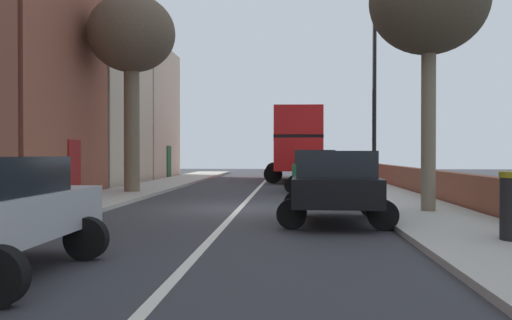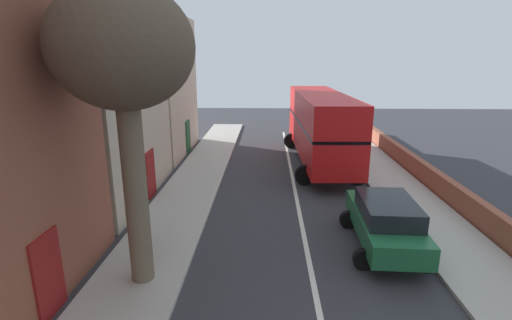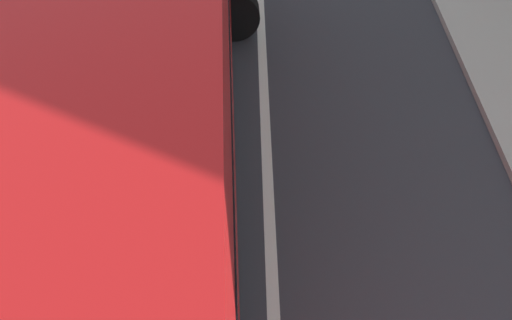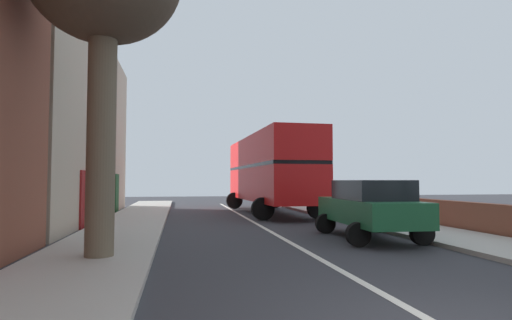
# 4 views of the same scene
# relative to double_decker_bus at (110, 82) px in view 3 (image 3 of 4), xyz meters

# --- Properties ---
(double_decker_bus) EXTENTS (3.80, 11.38, 4.06)m
(double_decker_bus) POSITION_rel_double_decker_bus_xyz_m (0.00, 0.00, 0.00)
(double_decker_bus) COLOR red
(double_decker_bus) RESTS_ON ground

